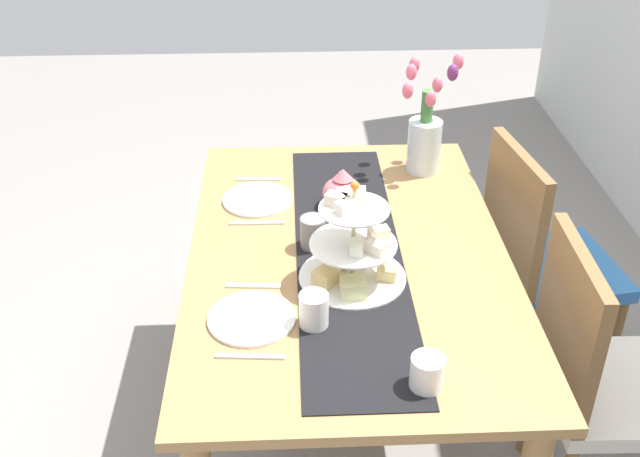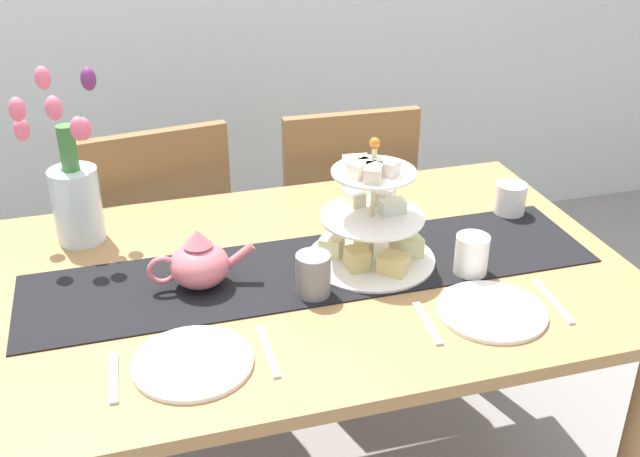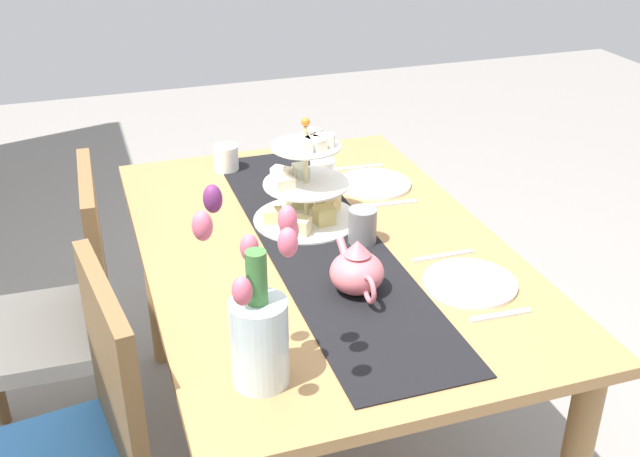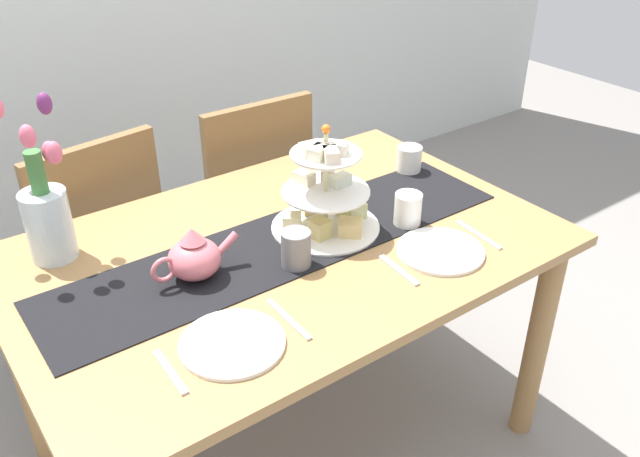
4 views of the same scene
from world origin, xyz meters
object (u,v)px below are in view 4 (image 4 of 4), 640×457
object	(u,v)px
dining_table	(285,279)
chair_left	(92,247)
cream_jug	(409,159)
fork_left	(170,372)
mug_grey	(296,248)
mug_white_text	(408,210)
tiered_cake_stand	(327,198)
knife_right	(478,235)
teapot	(194,257)
tulip_vase	(44,209)
dinner_plate_left	(232,343)
knife_left	(288,319)
dinner_plate_right	(440,251)
chair_right	(247,197)
fork_right	(399,270)

from	to	relation	value
dining_table	chair_left	world-z (taller)	chair_left
cream_jug	fork_left	world-z (taller)	cream_jug
mug_grey	mug_white_text	bearing A→B (deg)	-1.83
tiered_cake_stand	mug_white_text	distance (m)	0.23
tiered_cake_stand	knife_right	size ratio (longest dim) A/B	1.79
teapot	tulip_vase	xyz separation A→B (m)	(-0.25, 0.30, 0.08)
dinner_plate_left	mug_grey	distance (m)	0.34
knife_left	mug_white_text	xyz separation A→B (m)	(0.51, 0.16, 0.04)
tulip_vase	dinner_plate_right	xyz separation A→B (m)	(0.82, -0.58, -0.14)
chair_left	mug_white_text	world-z (taller)	chair_left
chair_left	fork_left	world-z (taller)	chair_left
tiered_cake_stand	dinner_plate_right	world-z (taller)	tiered_cake_stand
knife_right	dining_table	bearing A→B (deg)	148.71
dining_table	tiered_cake_stand	bearing A→B (deg)	0.08
fork_left	dinner_plate_left	bearing A→B (deg)	0.00
fork_left	mug_white_text	bearing A→B (deg)	11.36
knife_left	knife_right	world-z (taller)	same
chair_left	dinner_plate_right	bearing A→B (deg)	-57.26
tulip_vase	chair_left	bearing A→B (deg)	63.78
chair_right	teapot	world-z (taller)	chair_right
tiered_cake_stand	mug_grey	size ratio (longest dim) A/B	3.20
fork_left	mug_white_text	xyz separation A→B (m)	(0.80, 0.16, 0.04)
teapot	fork_left	bearing A→B (deg)	-125.96
mug_grey	knife_left	bearing A→B (deg)	-129.03
dinner_plate_right	knife_right	size ratio (longest dim) A/B	1.35
tulip_vase	dinner_plate_left	distance (m)	0.62
chair_left	cream_jug	distance (m)	1.09
dinner_plate_left	knife_left	world-z (taller)	dinner_plate_left
teapot	fork_right	world-z (taller)	teapot
fork_right	mug_white_text	bearing A→B (deg)	42.68
cream_jug	dinner_plate_right	bearing A→B (deg)	-122.76
dinner_plate_left	knife_right	xyz separation A→B (m)	(0.77, 0.00, -0.00)
tiered_cake_stand	chair_right	bearing A→B (deg)	78.45
chair_left	cream_jug	bearing A→B (deg)	-32.24
chair_right	cream_jug	world-z (taller)	chair_right
chair_left	tiered_cake_stand	bearing A→B (deg)	-56.64
chair_right	fork_right	world-z (taller)	chair_right
chair_left	tulip_vase	size ratio (longest dim) A/B	2.21
dining_table	cream_jug	bearing A→B (deg)	13.35
tiered_cake_stand	fork_right	xyz separation A→B (m)	(0.02, -0.28, -0.09)
chair_right	chair_left	bearing A→B (deg)	179.93
tiered_cake_stand	mug_grey	bearing A→B (deg)	-148.99
mug_grey	mug_white_text	xyz separation A→B (m)	(0.37, -0.01, -0.00)
cream_jug	knife_left	xyz separation A→B (m)	(-0.74, -0.41, -0.04)
dinner_plate_right	mug_grey	bearing A→B (deg)	153.10
knife_left	tiered_cake_stand	bearing A→B (deg)	41.47
chair_right	dining_table	bearing A→B (deg)	-112.17
dinner_plate_left	knife_left	size ratio (longest dim) A/B	1.35
dining_table	chair_left	bearing A→B (deg)	114.48
chair_right	teapot	distance (m)	0.93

